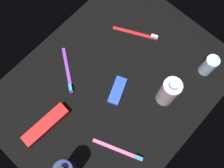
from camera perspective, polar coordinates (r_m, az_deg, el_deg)
The scene contains 8 objects.
ground_plane at distance 96.02cm, azimuth -0.00°, elevation -0.65°, with size 84.00×64.00×1.20cm, color black.
bodywash_bottle at distance 88.81cm, azimuth 12.22°, elevation -1.68°, with size 6.17×6.17×17.08cm.
deodorant_stick at distance 99.34cm, azimuth 20.33°, elevation 3.83°, with size 4.72×4.72×9.32cm, color silver.
toothbrush_purple at distance 97.96cm, azimuth -9.62°, elevation 2.56°, with size 11.17×15.52×2.10cm.
toothbrush_pink at distance 90.83cm, azimuth 1.90°, elevation -14.36°, with size 7.70×17.19×2.10cm.
toothbrush_red at distance 103.69cm, azimuth 5.69°, elevation 10.90°, with size 9.13×16.63×2.10cm.
toothpaste_box_red at distance 93.49cm, azimuth -14.22°, elevation -8.62°, with size 17.60×4.40×3.20cm, color red.
snack_bar_blue at distance 94.16cm, azimuth 1.03°, elevation -1.60°, with size 10.40×4.00×1.50cm, color blue.
Camera 1 is at (20.58, 19.00, 91.25)cm, focal length 41.94 mm.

